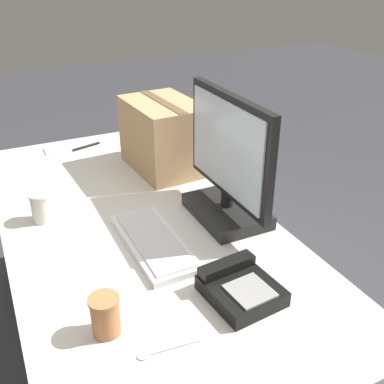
{
  "coord_description": "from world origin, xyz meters",
  "views": [
    {
      "loc": [
        1.34,
        -0.42,
        1.56
      ],
      "look_at": [
        0.15,
        0.15,
        0.87
      ],
      "focal_mm": 42.0,
      "sensor_mm": 36.0,
      "label": 1
    }
  ],
  "objects_px": {
    "keyboard": "(154,242)",
    "cardboard_box": "(164,136)",
    "spoon": "(158,352)",
    "pen_marker": "(86,146)",
    "paper_cup_right": "(105,315)",
    "desk_phone": "(240,288)",
    "monitor": "(228,170)",
    "sticky_note_pad": "(55,150)",
    "paper_cup_left": "(42,207)"
  },
  "relations": [
    {
      "from": "desk_phone",
      "to": "sticky_note_pad",
      "type": "relative_size",
      "value": 2.26
    },
    {
      "from": "desk_phone",
      "to": "spoon",
      "type": "distance_m",
      "value": 0.3
    },
    {
      "from": "paper_cup_left",
      "to": "keyboard",
      "type": "bearing_deg",
      "value": 42.71
    },
    {
      "from": "monitor",
      "to": "sticky_note_pad",
      "type": "distance_m",
      "value": 1.03
    },
    {
      "from": "keyboard",
      "to": "pen_marker",
      "type": "bearing_deg",
      "value": 178.91
    },
    {
      "from": "pen_marker",
      "to": "sticky_note_pad",
      "type": "bearing_deg",
      "value": -27.28
    },
    {
      "from": "pen_marker",
      "to": "sticky_note_pad",
      "type": "distance_m",
      "value": 0.15
    },
    {
      "from": "monitor",
      "to": "paper_cup_right",
      "type": "xyz_separation_m",
      "value": [
        0.36,
        -0.55,
        -0.13
      ]
    },
    {
      "from": "cardboard_box",
      "to": "pen_marker",
      "type": "bearing_deg",
      "value": -146.0
    },
    {
      "from": "spoon",
      "to": "pen_marker",
      "type": "xyz_separation_m",
      "value": [
        -1.36,
        0.16,
        0.0
      ]
    },
    {
      "from": "paper_cup_right",
      "to": "spoon",
      "type": "height_order",
      "value": "paper_cup_right"
    },
    {
      "from": "paper_cup_right",
      "to": "desk_phone",
      "type": "bearing_deg",
      "value": 85.7
    },
    {
      "from": "keyboard",
      "to": "cardboard_box",
      "type": "xyz_separation_m",
      "value": [
        -0.55,
        0.27,
        0.14
      ]
    },
    {
      "from": "paper_cup_left",
      "to": "paper_cup_right",
      "type": "bearing_deg",
      "value": 4.58
    },
    {
      "from": "keyboard",
      "to": "paper_cup_right",
      "type": "distance_m",
      "value": 0.4
    },
    {
      "from": "keyboard",
      "to": "sticky_note_pad",
      "type": "height_order",
      "value": "keyboard"
    },
    {
      "from": "paper_cup_left",
      "to": "sticky_note_pad",
      "type": "height_order",
      "value": "paper_cup_left"
    },
    {
      "from": "desk_phone",
      "to": "spoon",
      "type": "relative_size",
      "value": 1.33
    },
    {
      "from": "paper_cup_right",
      "to": "cardboard_box",
      "type": "distance_m",
      "value": 1.01
    },
    {
      "from": "desk_phone",
      "to": "cardboard_box",
      "type": "height_order",
      "value": "cardboard_box"
    },
    {
      "from": "spoon",
      "to": "paper_cup_left",
      "type": "bearing_deg",
      "value": -73.88
    },
    {
      "from": "sticky_note_pad",
      "to": "spoon",
      "type": "bearing_deg",
      "value": -0.62
    },
    {
      "from": "paper_cup_right",
      "to": "cardboard_box",
      "type": "xyz_separation_m",
      "value": [
        -0.86,
        0.52,
        0.1
      ]
    },
    {
      "from": "paper_cup_right",
      "to": "paper_cup_left",
      "type": "bearing_deg",
      "value": -175.42
    },
    {
      "from": "keyboard",
      "to": "paper_cup_right",
      "type": "xyz_separation_m",
      "value": [
        0.31,
        -0.25,
        0.04
      ]
    },
    {
      "from": "keyboard",
      "to": "paper_cup_right",
      "type": "bearing_deg",
      "value": -39.45
    },
    {
      "from": "monitor",
      "to": "desk_phone",
      "type": "bearing_deg",
      "value": -24.63
    },
    {
      "from": "monitor",
      "to": "paper_cup_right",
      "type": "distance_m",
      "value": 0.68
    },
    {
      "from": "keyboard",
      "to": "cardboard_box",
      "type": "relative_size",
      "value": 1.05
    },
    {
      "from": "spoon",
      "to": "pen_marker",
      "type": "distance_m",
      "value": 1.37
    },
    {
      "from": "desk_phone",
      "to": "paper_cup_right",
      "type": "bearing_deg",
      "value": -99.67
    },
    {
      "from": "keyboard",
      "to": "sticky_note_pad",
      "type": "bearing_deg",
      "value": -172.26
    },
    {
      "from": "paper_cup_left",
      "to": "cardboard_box",
      "type": "height_order",
      "value": "cardboard_box"
    },
    {
      "from": "keyboard",
      "to": "sticky_note_pad",
      "type": "relative_size",
      "value": 4.36
    },
    {
      "from": "monitor",
      "to": "paper_cup_right",
      "type": "relative_size",
      "value": 4.58
    },
    {
      "from": "spoon",
      "to": "cardboard_box",
      "type": "bearing_deg",
      "value": -108.16
    },
    {
      "from": "desk_phone",
      "to": "paper_cup_right",
      "type": "distance_m",
      "value": 0.38
    },
    {
      "from": "pen_marker",
      "to": "desk_phone",
      "type": "bearing_deg",
      "value": 78.75
    },
    {
      "from": "desk_phone",
      "to": "sticky_note_pad",
      "type": "height_order",
      "value": "desk_phone"
    },
    {
      "from": "paper_cup_right",
      "to": "pen_marker",
      "type": "bearing_deg",
      "value": 168.34
    },
    {
      "from": "monitor",
      "to": "spoon",
      "type": "xyz_separation_m",
      "value": [
        0.48,
        -0.46,
        -0.18
      ]
    },
    {
      "from": "keyboard",
      "to": "paper_cup_left",
      "type": "relative_size",
      "value": 3.85
    },
    {
      "from": "paper_cup_right",
      "to": "sticky_note_pad",
      "type": "xyz_separation_m",
      "value": [
        -1.27,
        0.11,
        -0.05
      ]
    },
    {
      "from": "pen_marker",
      "to": "keyboard",
      "type": "bearing_deg",
      "value": 72.89
    },
    {
      "from": "spoon",
      "to": "keyboard",
      "type": "bearing_deg",
      "value": -104.75
    },
    {
      "from": "monitor",
      "to": "keyboard",
      "type": "height_order",
      "value": "monitor"
    },
    {
      "from": "paper_cup_right",
      "to": "pen_marker",
      "type": "xyz_separation_m",
      "value": [
        -1.24,
        0.26,
        -0.05
      ]
    },
    {
      "from": "pen_marker",
      "to": "cardboard_box",
      "type": "bearing_deg",
      "value": 107.46
    },
    {
      "from": "desk_phone",
      "to": "keyboard",
      "type": "bearing_deg",
      "value": -164.55
    },
    {
      "from": "monitor",
      "to": "cardboard_box",
      "type": "distance_m",
      "value": 0.5
    }
  ]
}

